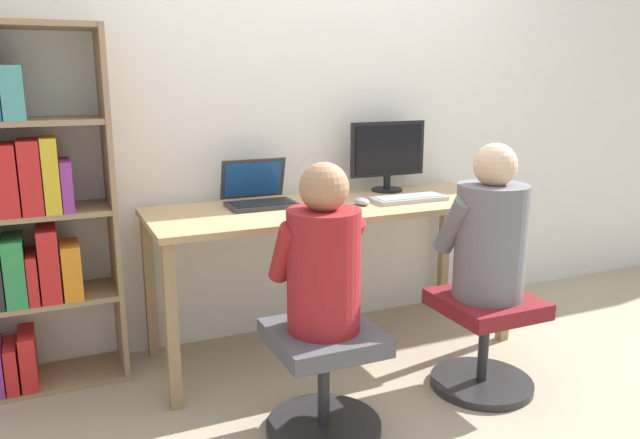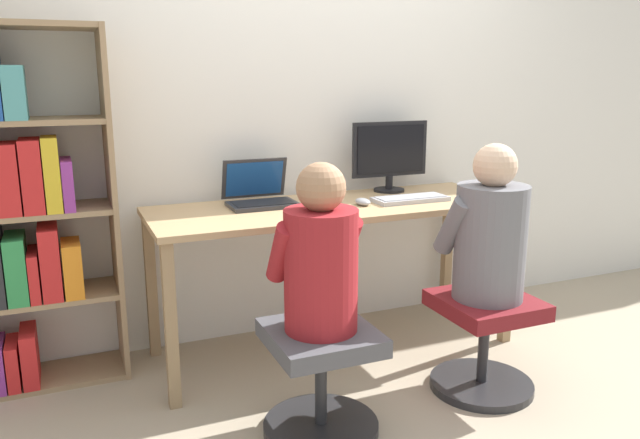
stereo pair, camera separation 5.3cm
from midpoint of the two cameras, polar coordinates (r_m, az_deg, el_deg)
ground_plane at (r=3.09m, az=4.29°, el=-13.83°), size 14.00×14.00×0.00m
wall_back at (r=3.40m, az=-0.87°, el=11.45°), size 10.00×0.05×2.60m
desk at (r=3.13m, az=1.83°, el=-0.07°), size 1.84×0.64×0.77m
desktop_monitor at (r=3.45m, az=6.86°, el=5.89°), size 0.45×0.17×0.38m
laptop at (r=3.10m, az=-5.02°, el=2.19°), size 0.33×0.28×0.22m
keyboard at (r=3.22m, az=8.73°, el=1.89°), size 0.39×0.16×0.03m
computer_mouse_by_keyboard at (r=3.09m, az=4.43°, el=1.63°), size 0.07×0.10×0.03m
office_chair_left at (r=2.95m, az=15.28°, el=-10.36°), size 0.47×0.47×0.44m
office_chair_right at (r=2.53m, az=0.71°, el=-13.93°), size 0.47×0.47×0.44m
person_at_monitor at (r=2.80m, az=15.82°, el=-1.16°), size 0.38×0.33×0.68m
person_at_laptop at (r=2.36m, az=0.70°, el=-3.54°), size 0.35×0.31×0.65m
bookshelf at (r=3.01m, az=-26.56°, el=-0.19°), size 0.80×0.32×1.61m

